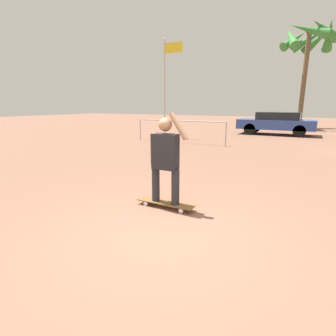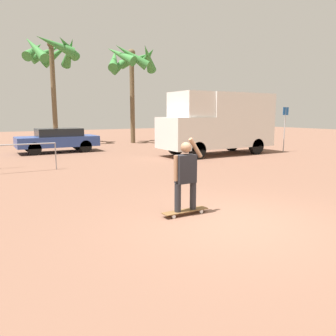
# 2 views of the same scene
# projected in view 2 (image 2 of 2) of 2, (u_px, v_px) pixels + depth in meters

# --- Properties ---
(ground_plane) EXTENTS (80.00, 80.00, 0.00)m
(ground_plane) POSITION_uv_depth(u_px,v_px,m) (232.00, 223.00, 6.63)
(ground_plane) COLOR brown
(skateboard) EXTENTS (1.08, 0.24, 0.10)m
(skateboard) POSITION_uv_depth(u_px,v_px,m) (185.00, 211.00, 7.15)
(skateboard) COLOR brown
(skateboard) RESTS_ON ground_plane
(person_skateboarder) EXTENTS (0.72, 0.23, 1.59)m
(person_skateboarder) POSITION_uv_depth(u_px,v_px,m) (186.00, 172.00, 7.01)
(person_skateboarder) COLOR #28282D
(person_skateboarder) RESTS_ON skateboard
(camper_van) EXTENTS (6.35, 2.27, 3.27)m
(camper_van) POSITION_uv_depth(u_px,v_px,m) (219.00, 122.00, 17.54)
(camper_van) COLOR black
(camper_van) RESTS_ON ground_plane
(parked_car_blue) EXTENTS (4.41, 1.90, 1.37)m
(parked_car_blue) POSITION_uv_depth(u_px,v_px,m) (58.00, 139.00, 18.69)
(parked_car_blue) COLOR black
(parked_car_blue) RESTS_ON ground_plane
(palm_tree_near_van) EXTENTS (4.07, 4.07, 7.16)m
(palm_tree_near_van) POSITION_uv_depth(u_px,v_px,m) (132.00, 61.00, 23.90)
(palm_tree_near_van) COLOR brown
(palm_tree_near_van) RESTS_ON ground_plane
(palm_tree_center_background) EXTENTS (4.09, 4.00, 7.58)m
(palm_tree_center_background) POSITION_uv_depth(u_px,v_px,m) (52.00, 54.00, 23.03)
(palm_tree_center_background) COLOR brown
(palm_tree_center_background) RESTS_ON ground_plane
(street_sign) EXTENTS (0.44, 0.06, 2.55)m
(street_sign) POSITION_uv_depth(u_px,v_px,m) (285.00, 124.00, 18.77)
(street_sign) COLOR #B7B7BC
(street_sign) RESTS_ON ground_plane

